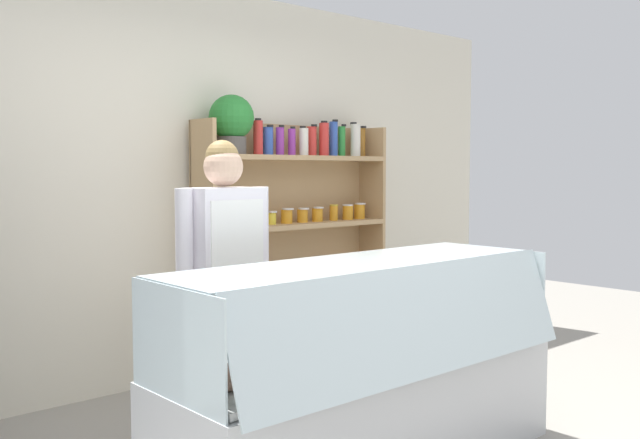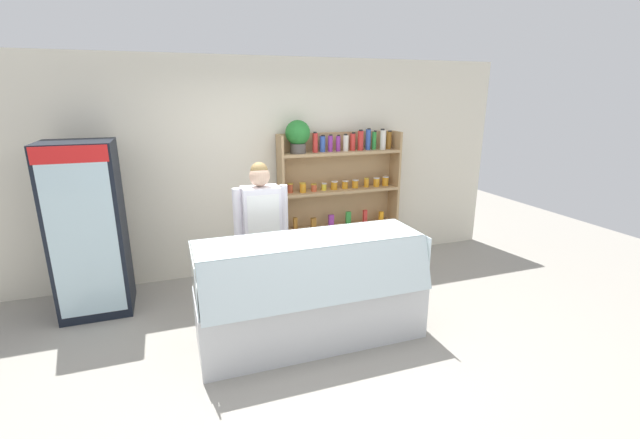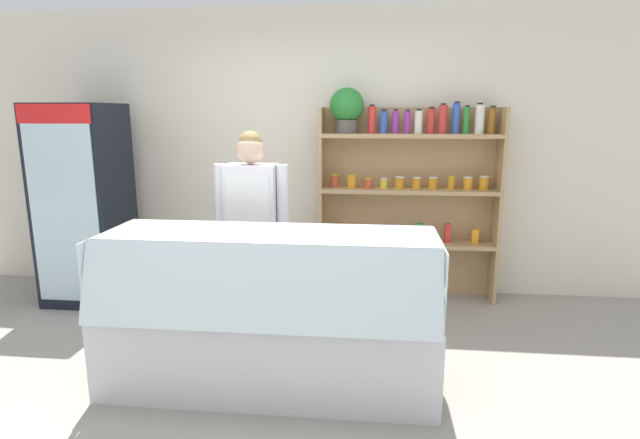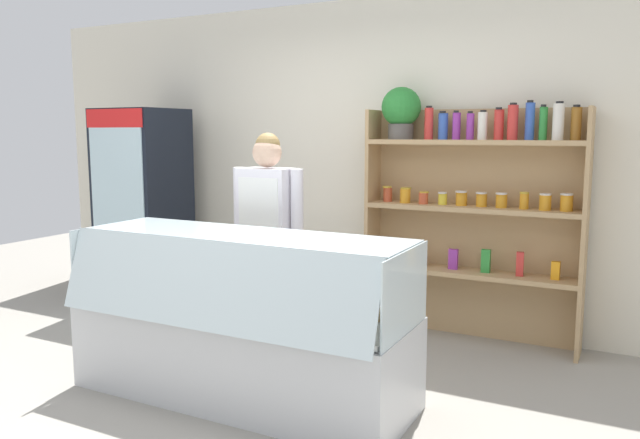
{
  "view_description": "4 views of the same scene",
  "coord_description": "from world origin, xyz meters",
  "px_view_note": "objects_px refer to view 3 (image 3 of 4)",
  "views": [
    {
      "loc": [
        -2.38,
        -2.28,
        1.45
      ],
      "look_at": [
        0.15,
        0.54,
        1.18
      ],
      "focal_mm": 40.0,
      "sensor_mm": 36.0,
      "label": 1
    },
    {
      "loc": [
        -1.1,
        -3.36,
        2.26
      ],
      "look_at": [
        0.31,
        0.61,
        1.02
      ],
      "focal_mm": 24.0,
      "sensor_mm": 36.0,
      "label": 2
    },
    {
      "loc": [
        0.67,
        -2.83,
        1.73
      ],
      "look_at": [
        0.28,
        0.81,
        0.95
      ],
      "focal_mm": 28.0,
      "sensor_mm": 36.0,
      "label": 3
    },
    {
      "loc": [
        2.13,
        -2.92,
        1.61
      ],
      "look_at": [
        0.24,
        0.73,
        1.03
      ],
      "focal_mm": 35.0,
      "sensor_mm": 36.0,
      "label": 4
    }
  ],
  "objects_px": {
    "drinks_fridge": "(85,205)",
    "deli_display_case": "(270,339)",
    "shop_clerk": "(252,218)",
    "shelving_unit": "(399,179)"
  },
  "relations": [
    {
      "from": "drinks_fridge",
      "to": "shop_clerk",
      "type": "relative_size",
      "value": 1.13
    },
    {
      "from": "deli_display_case",
      "to": "shop_clerk",
      "type": "relative_size",
      "value": 1.31
    },
    {
      "from": "drinks_fridge",
      "to": "shop_clerk",
      "type": "height_order",
      "value": "drinks_fridge"
    },
    {
      "from": "drinks_fridge",
      "to": "deli_display_case",
      "type": "xyz_separation_m",
      "value": [
        1.99,
        -1.33,
        -0.6
      ]
    },
    {
      "from": "shop_clerk",
      "to": "deli_display_case",
      "type": "bearing_deg",
      "value": -69.7
    },
    {
      "from": "deli_display_case",
      "to": "shop_clerk",
      "type": "xyz_separation_m",
      "value": [
        -0.28,
        0.77,
        0.63
      ]
    },
    {
      "from": "drinks_fridge",
      "to": "shop_clerk",
      "type": "bearing_deg",
      "value": -18.07
    },
    {
      "from": "shelving_unit",
      "to": "drinks_fridge",
      "type": "bearing_deg",
      "value": -172.33
    },
    {
      "from": "drinks_fridge",
      "to": "shelving_unit",
      "type": "relative_size",
      "value": 0.93
    },
    {
      "from": "shelving_unit",
      "to": "deli_display_case",
      "type": "relative_size",
      "value": 0.93
    }
  ]
}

